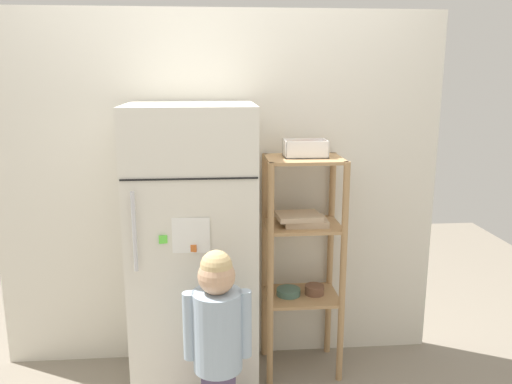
% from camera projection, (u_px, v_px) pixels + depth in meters
% --- Properties ---
extents(ground_plane, '(6.00, 6.00, 0.00)m').
position_uv_depth(ground_plane, '(224.00, 383.00, 2.95)').
color(ground_plane, gray).
extents(kitchen_wall_back, '(2.59, 0.03, 2.07)m').
position_uv_depth(kitchen_wall_back, '(220.00, 193.00, 3.05)').
color(kitchen_wall_back, silver).
rests_on(kitchen_wall_back, ground).
extents(refrigerator, '(0.65, 0.61, 1.57)m').
position_uv_depth(refrigerator, '(194.00, 252.00, 2.78)').
color(refrigerator, silver).
rests_on(refrigerator, ground).
extents(child_standing, '(0.31, 0.23, 0.96)m').
position_uv_depth(child_standing, '(217.00, 330.00, 2.35)').
color(child_standing, '#514463').
rests_on(child_standing, ground).
extents(pantry_shelf_unit, '(0.44, 0.35, 1.27)m').
position_uv_depth(pantry_shelf_unit, '(302.00, 245.00, 2.95)').
color(pantry_shelf_unit, tan).
rests_on(pantry_shelf_unit, ground).
extents(fruit_bin, '(0.23, 0.14, 0.09)m').
position_uv_depth(fruit_bin, '(307.00, 150.00, 2.84)').
color(fruit_bin, white).
rests_on(fruit_bin, pantry_shelf_unit).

